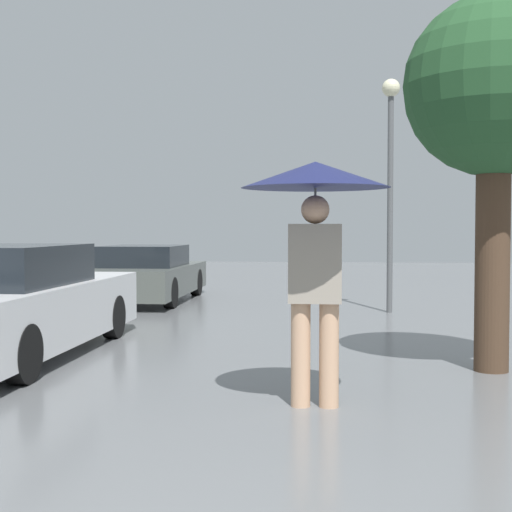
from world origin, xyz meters
TOP-DOWN VIEW (x-y plane):
  - pedestrian at (0.38, 5.12)m, footprint 1.21×1.21m
  - parked_car_middle at (-3.09, 7.05)m, footprint 1.63×4.55m
  - parked_car_farthest at (-3.14, 13.26)m, footprint 1.69×4.10m
  - tree at (2.15, 6.76)m, footprint 1.83×1.83m
  - street_lamp at (1.54, 11.79)m, footprint 0.31×0.31m

SIDE VIEW (x-z plane):
  - parked_car_farthest at x=-3.14m, z-range -0.03..1.09m
  - parked_car_middle at x=-3.09m, z-range -0.04..1.23m
  - pedestrian at x=0.38m, z-range 0.63..2.62m
  - street_lamp at x=1.54m, z-range 0.75..4.76m
  - tree at x=2.15m, z-range 0.92..4.73m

